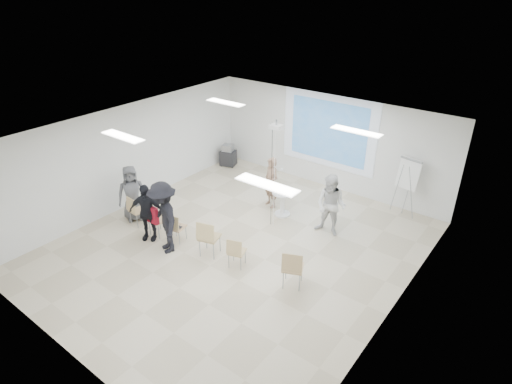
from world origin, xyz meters
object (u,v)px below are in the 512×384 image
Objects in this scene: chair_right_inner at (236,251)px; chair_far_left at (135,209)px; chair_right_far at (293,266)px; player_left at (271,179)px; chair_left_inner at (175,226)px; chair_center at (208,236)px; pedestal_table at (283,202)px; laptop at (177,226)px; player_right at (331,202)px; chair_left_mid at (156,218)px; av_cart at (228,156)px; audience_outer at (132,190)px; audience_left at (146,208)px; audience_mid at (163,213)px; flipchart_easel at (408,174)px.

chair_far_left is at bearing 164.78° from chair_right_inner.
player_left is at bearing 108.50° from chair_right_far.
chair_left_inner is 3.36m from chair_right_far.
chair_center is (0.27, -3.00, -0.29)m from player_left.
pedestal_table is at bearing 103.76° from chair_right_far.
chair_right_far reaches higher than laptop.
player_right is 3.29m from chair_center.
chair_center is 1.03× the size of chair_right_far.
chair_center is (1.70, 0.16, 0.03)m from chair_left_mid.
chair_right_inner is 1.92m from laptop.
player_right is 2.37× the size of av_cart.
chair_left_mid is 0.94× the size of chair_center.
audience_outer is (-1.18, 0.21, 0.35)m from chair_left_mid.
player_right is at bearing 10.51° from audience_left.
av_cart is at bearing 108.42° from chair_center.
player_right is at bearing 38.54° from chair_left_mid.
audience_mid reaches higher than laptop.
pedestal_table is at bearing -16.13° from audience_outer.
audience_mid is at bearing -135.99° from player_right.
player_left is (-0.58, 0.24, 0.45)m from pedestal_table.
chair_far_left is 1.70m from audience_mid.
chair_left_mid is 3.05× the size of laptop.
flipchart_easel is at bearing 79.57° from audience_mid.
chair_right_inner is at bearing -104.32° from flipchart_easel.
pedestal_table is 3.15m from chair_left_inner.
chair_left_inner is 2.73× the size of laptop.
player_left is at bearing -140.10° from flipchart_easel.
audience_outer is 7.65m from flipchart_easel.
audience_left is 1.04× the size of flipchart_easel.
chair_far_left is at bearing -151.18° from player_right.
audience_outer reaches higher than chair_right_far.
chair_left_inner is (-2.92, -2.77, -0.45)m from player_right.
laptop is (1.48, 0.15, -0.06)m from chair_far_left.
chair_left_mid is 1.15× the size of chair_right_inner.
player_left reaches higher than flipchart_easel.
chair_right_inner is 0.45× the size of audience_outer.
chair_center is 2.29m from chair_right_far.
chair_right_far is at bearing -7.43° from chair_left_inner.
chair_left_inner is 0.48× the size of flipchart_easel.
flipchart_easel is (0.76, 4.64, 0.70)m from chair_right_far.
av_cart reaches higher than laptop.
chair_right_inner is (0.52, -2.71, 0.05)m from pedestal_table.
chair_left_inner is 0.10m from laptop.
chair_far_left is 1.08× the size of av_cart.
player_left is 3.36m from av_cart.
chair_center is 1.10m from laptop.
chair_right_inner is (-1.01, -2.65, -0.46)m from player_right.
chair_right_far is 3.39m from audience_mid.
laptop is 6.43m from flipchart_easel.
audience_mid is (0.77, -0.09, 0.17)m from audience_left.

